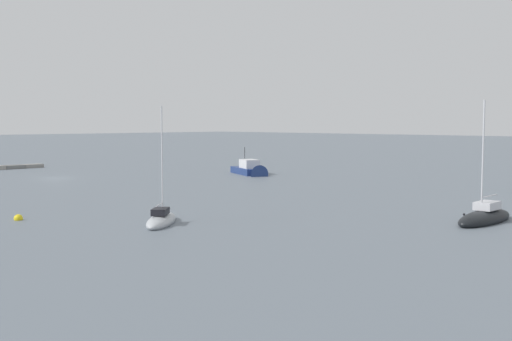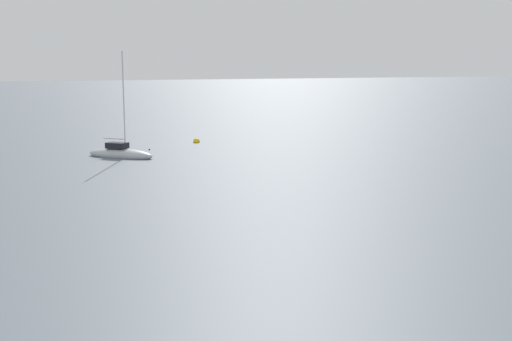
{
  "view_description": "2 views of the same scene",
  "coord_description": "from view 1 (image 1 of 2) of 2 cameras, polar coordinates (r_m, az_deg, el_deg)",
  "views": [
    {
      "loc": [
        34.82,
        68.66,
        6.61
      ],
      "look_at": [
        3.24,
        36.85,
        3.11
      ],
      "focal_mm": 43.74,
      "sensor_mm": 36.0,
      "label": 1
    },
    {
      "loc": [
        -34.38,
        47.11,
        6.63
      ],
      "look_at": [
        -5.2,
        32.86,
        1.22
      ],
      "focal_mm": 44.44,
      "sensor_mm": 36.0,
      "label": 2
    }
  ],
  "objects": [
    {
      "name": "mooring_buoy_near",
      "position": [
        45.07,
        -20.91,
        -4.13
      ],
      "size": [
        0.59,
        0.59,
        0.59
      ],
      "color": "yellow",
      "rests_on": "ground_plane"
    },
    {
      "name": "ground_plane",
      "position": [
        77.27,
        -17.83,
        -0.65
      ],
      "size": [
        500.0,
        500.0,
        0.0
      ],
      "primitive_type": "plane",
      "color": "slate"
    },
    {
      "name": "motorboat_navy_far",
      "position": [
        78.04,
        -0.49,
        -0.06
      ],
      "size": [
        5.22,
        7.89,
        4.27
      ],
      "rotation": [
        0.0,
        0.0,
        5.86
      ],
      "color": "navy",
      "rests_on": "ground_plane"
    },
    {
      "name": "sailboat_grey_mid",
      "position": [
        40.94,
        -8.66,
        -4.49
      ],
      "size": [
        5.05,
        4.68,
        7.91
      ],
      "rotation": [
        0.0,
        0.0,
        2.29
      ],
      "color": "#ADB2B7",
      "rests_on": "ground_plane"
    },
    {
      "name": "sailboat_black_far",
      "position": [
        43.82,
        20.19,
        -4.05
      ],
      "size": [
        6.84,
        2.18,
        8.37
      ],
      "rotation": [
        0.0,
        0.0,
        4.75
      ],
      "color": "black",
      "rests_on": "ground_plane"
    }
  ]
}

